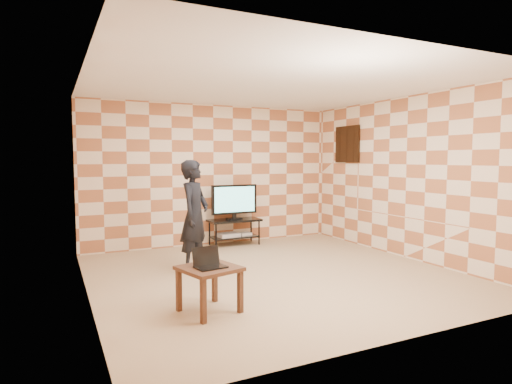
# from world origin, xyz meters

# --- Properties ---
(floor) EXTENTS (5.00, 5.00, 0.00)m
(floor) POSITION_xyz_m (0.00, 0.00, 0.00)
(floor) COLOR tan
(floor) RESTS_ON ground
(wall_back) EXTENTS (5.00, 0.02, 2.70)m
(wall_back) POSITION_xyz_m (0.00, 2.50, 1.35)
(wall_back) COLOR beige
(wall_back) RESTS_ON ground
(wall_front) EXTENTS (5.00, 0.02, 2.70)m
(wall_front) POSITION_xyz_m (0.00, -2.50, 1.35)
(wall_front) COLOR beige
(wall_front) RESTS_ON ground
(wall_left) EXTENTS (0.02, 5.00, 2.70)m
(wall_left) POSITION_xyz_m (-2.50, 0.00, 1.35)
(wall_left) COLOR beige
(wall_left) RESTS_ON ground
(wall_right) EXTENTS (0.02, 5.00, 2.70)m
(wall_right) POSITION_xyz_m (2.50, 0.00, 1.35)
(wall_right) COLOR beige
(wall_right) RESTS_ON ground
(ceiling) EXTENTS (5.00, 5.00, 0.02)m
(ceiling) POSITION_xyz_m (0.00, 0.00, 2.70)
(ceiling) COLOR white
(ceiling) RESTS_ON wall_back
(wall_art) EXTENTS (0.04, 0.72, 0.72)m
(wall_art) POSITION_xyz_m (2.47, 1.55, 1.95)
(wall_art) COLOR black
(wall_art) RESTS_ON wall_right
(tv_stand) EXTENTS (1.01, 0.45, 0.50)m
(tv_stand) POSITION_xyz_m (0.30, 2.20, 0.37)
(tv_stand) COLOR black
(tv_stand) RESTS_ON floor
(tv) EXTENTS (0.92, 0.18, 0.67)m
(tv) POSITION_xyz_m (0.30, 2.19, 0.87)
(tv) COLOR black
(tv) RESTS_ON tv_stand
(dvd_player) EXTENTS (0.44, 0.34, 0.07)m
(dvd_player) POSITION_xyz_m (0.17, 2.19, 0.21)
(dvd_player) COLOR #AFAFB1
(dvd_player) RESTS_ON tv_stand
(game_console) EXTENTS (0.25, 0.20, 0.05)m
(game_console) POSITION_xyz_m (0.53, 2.19, 0.20)
(game_console) COLOR silver
(game_console) RESTS_ON tv_stand
(side_table) EXTENTS (0.70, 0.70, 0.50)m
(side_table) POSITION_xyz_m (-1.35, -1.03, 0.41)
(side_table) COLOR #351E11
(side_table) RESTS_ON floor
(laptop) EXTENTS (0.35, 0.30, 0.21)m
(laptop) POSITION_xyz_m (-1.36, -1.04, 0.55)
(laptop) COLOR black
(laptop) RESTS_ON side_table
(person) EXTENTS (0.69, 0.71, 1.65)m
(person) POSITION_xyz_m (-0.95, 0.74, 0.82)
(person) COLOR black
(person) RESTS_ON floor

